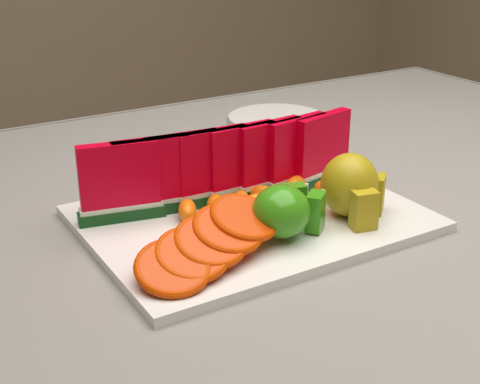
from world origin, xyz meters
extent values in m
cube|color=#502A1B|center=(0.00, 0.00, 0.73)|extent=(1.40, 0.90, 0.03)
cube|color=#502A1B|center=(0.64, 0.39, 0.36)|extent=(0.06, 0.06, 0.72)
cube|color=gray|center=(0.00, 0.00, 0.75)|extent=(1.52, 1.02, 0.01)
cube|color=gray|center=(0.00, 0.51, 0.66)|extent=(1.52, 0.01, 0.20)
cube|color=silver|center=(-0.07, -0.04, 0.76)|extent=(0.40, 0.30, 0.01)
ellipsoid|color=#23820E|center=(-0.08, -0.11, 0.80)|extent=(0.08, 0.08, 0.06)
cube|color=#23820E|center=(-0.03, -0.12, 0.80)|extent=(0.03, 0.03, 0.04)
cube|color=beige|center=(-0.02, -0.12, 0.80)|extent=(0.02, 0.02, 0.04)
cube|color=#23820E|center=(-0.04, -0.08, 0.80)|extent=(0.03, 0.03, 0.04)
cube|color=beige|center=(-0.03, -0.08, 0.80)|extent=(0.03, 0.01, 0.04)
ellipsoid|color=#9C601A|center=(0.03, -0.10, 0.81)|extent=(0.08, 0.08, 0.08)
cube|color=#9C601A|center=(0.02, -0.14, 0.79)|extent=(0.03, 0.03, 0.05)
cube|color=#9C601A|center=(0.07, -0.11, 0.79)|extent=(0.04, 0.03, 0.05)
cylinder|color=silver|center=(0.20, 0.31, 0.76)|extent=(0.20, 0.20, 0.01)
cube|color=#11360B|center=(-0.21, 0.03, 0.78)|extent=(0.11, 0.04, 0.01)
cube|color=silver|center=(-0.21, 0.03, 0.79)|extent=(0.10, 0.04, 0.01)
cube|color=red|center=(-0.21, 0.03, 0.83)|extent=(0.10, 0.04, 0.08)
cube|color=#11360B|center=(-0.17, 0.02, 0.78)|extent=(0.11, 0.04, 0.01)
cube|color=silver|center=(-0.17, 0.02, 0.79)|extent=(0.10, 0.03, 0.01)
cube|color=red|center=(-0.17, 0.02, 0.83)|extent=(0.10, 0.03, 0.08)
cube|color=#11360B|center=(-0.13, 0.02, 0.78)|extent=(0.11, 0.03, 0.01)
cube|color=silver|center=(-0.13, 0.02, 0.79)|extent=(0.10, 0.03, 0.01)
cube|color=red|center=(-0.13, 0.02, 0.83)|extent=(0.10, 0.02, 0.08)
cube|color=#11360B|center=(-0.09, 0.01, 0.78)|extent=(0.11, 0.02, 0.01)
cube|color=silver|center=(-0.09, 0.01, 0.79)|extent=(0.10, 0.02, 0.01)
cube|color=red|center=(-0.09, 0.01, 0.83)|extent=(0.10, 0.02, 0.08)
cube|color=#11360B|center=(-0.05, 0.01, 0.78)|extent=(0.11, 0.02, 0.01)
cube|color=silver|center=(-0.05, 0.01, 0.79)|extent=(0.10, 0.02, 0.01)
cube|color=red|center=(-0.05, 0.01, 0.83)|extent=(0.10, 0.02, 0.08)
cube|color=#11360B|center=(-0.01, 0.01, 0.78)|extent=(0.11, 0.03, 0.01)
cube|color=silver|center=(-0.01, 0.01, 0.79)|extent=(0.10, 0.03, 0.01)
cube|color=red|center=(-0.01, 0.01, 0.83)|extent=(0.10, 0.02, 0.08)
cube|color=#11360B|center=(0.03, 0.00, 0.78)|extent=(0.11, 0.04, 0.01)
cube|color=silver|center=(0.03, 0.00, 0.79)|extent=(0.10, 0.03, 0.01)
cube|color=red|center=(0.03, 0.00, 0.83)|extent=(0.10, 0.03, 0.08)
cube|color=#11360B|center=(0.07, 0.00, 0.78)|extent=(0.11, 0.04, 0.01)
cube|color=silver|center=(0.07, 0.00, 0.79)|extent=(0.10, 0.04, 0.01)
cube|color=red|center=(0.07, 0.00, 0.83)|extent=(0.10, 0.04, 0.08)
cylinder|color=orange|center=(-0.22, -0.14, 0.79)|extent=(0.08, 0.08, 0.03)
torus|color=#C74100|center=(-0.22, -0.14, 0.79)|extent=(0.09, 0.09, 0.04)
cylinder|color=orange|center=(-0.20, -0.13, 0.79)|extent=(0.08, 0.07, 0.03)
torus|color=#C74100|center=(-0.20, -0.13, 0.79)|extent=(0.09, 0.08, 0.04)
cylinder|color=orange|center=(-0.17, -0.12, 0.80)|extent=(0.07, 0.07, 0.03)
torus|color=#C74100|center=(-0.17, -0.12, 0.80)|extent=(0.08, 0.08, 0.04)
cylinder|color=orange|center=(-0.15, -0.11, 0.80)|extent=(0.08, 0.08, 0.03)
torus|color=#C74100|center=(-0.15, -0.11, 0.80)|extent=(0.09, 0.09, 0.04)
cylinder|color=orange|center=(-0.12, -0.11, 0.80)|extent=(0.09, 0.09, 0.03)
torus|color=#C74100|center=(-0.12, -0.11, 0.80)|extent=(0.10, 0.10, 0.04)
cylinder|color=orange|center=(-0.18, 0.09, 0.78)|extent=(0.06, 0.06, 0.02)
torus|color=#C74100|center=(-0.18, 0.09, 0.78)|extent=(0.07, 0.07, 0.03)
cylinder|color=orange|center=(-0.13, 0.09, 0.79)|extent=(0.07, 0.07, 0.02)
torus|color=#C74100|center=(-0.13, 0.09, 0.79)|extent=(0.08, 0.08, 0.03)
cylinder|color=orange|center=(-0.09, 0.09, 0.79)|extent=(0.08, 0.07, 0.02)
torus|color=#C74100|center=(-0.09, 0.09, 0.79)|extent=(0.08, 0.08, 0.03)
cylinder|color=orange|center=(-0.04, 0.09, 0.79)|extent=(0.08, 0.08, 0.02)
torus|color=#C74100|center=(-0.04, 0.09, 0.79)|extent=(0.09, 0.09, 0.03)
cylinder|color=orange|center=(0.01, 0.09, 0.80)|extent=(0.08, 0.08, 0.02)
torus|color=#C74100|center=(0.01, 0.09, 0.80)|extent=(0.09, 0.09, 0.03)
cylinder|color=orange|center=(0.06, 0.09, 0.80)|extent=(0.09, 0.09, 0.02)
torus|color=#C74100|center=(0.06, 0.09, 0.80)|extent=(0.10, 0.10, 0.03)
ellipsoid|color=orange|center=(-0.14, -0.01, 0.78)|extent=(0.04, 0.05, 0.03)
ellipsoid|color=orange|center=(-0.12, -0.05, 0.78)|extent=(0.05, 0.04, 0.03)
ellipsoid|color=orange|center=(-0.11, -0.02, 0.78)|extent=(0.04, 0.05, 0.03)
ellipsoid|color=orange|center=(-0.07, -0.03, 0.78)|extent=(0.04, 0.05, 0.03)
ellipsoid|color=orange|center=(-0.06, -0.04, 0.78)|extent=(0.04, 0.02, 0.03)
ellipsoid|color=orange|center=(-0.04, -0.02, 0.78)|extent=(0.04, 0.05, 0.03)
ellipsoid|color=orange|center=(-0.01, -0.04, 0.78)|extent=(0.04, 0.05, 0.03)
ellipsoid|color=orange|center=(0.01, -0.02, 0.78)|extent=(0.05, 0.04, 0.03)
ellipsoid|color=orange|center=(0.04, -0.05, 0.78)|extent=(0.03, 0.05, 0.03)
camera|label=1|loc=(-0.47, -0.68, 1.12)|focal=50.00mm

